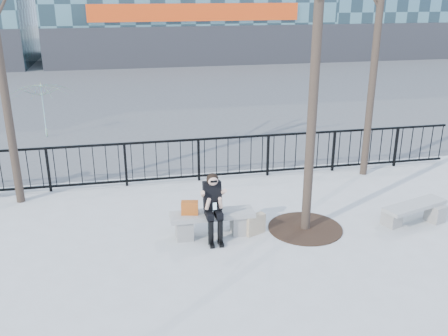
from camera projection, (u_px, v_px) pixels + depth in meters
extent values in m
plane|color=#A3A39D|center=(212.00, 235.00, 9.86)|extent=(120.00, 120.00, 0.00)
cube|color=#474747|center=(156.00, 90.00, 23.67)|extent=(60.00, 23.00, 0.01)
cube|color=black|center=(190.00, 140.00, 12.25)|extent=(14.00, 0.05, 0.05)
cube|color=black|center=(191.00, 176.00, 12.58)|extent=(14.00, 0.05, 0.05)
cube|color=#2D2D30|center=(196.00, 47.00, 30.23)|extent=(18.00, 0.08, 2.40)
cube|color=red|center=(196.00, 12.00, 29.49)|extent=(12.60, 0.12, 1.00)
cube|color=#2D2D30|center=(447.00, 41.00, 33.42)|extent=(16.00, 0.08, 2.40)
cylinder|color=black|center=(317.00, 39.00, 8.84)|extent=(0.18, 0.18, 7.50)
cylinder|color=black|center=(377.00, 37.00, 11.90)|extent=(0.18, 0.18, 7.00)
cylinder|color=black|center=(305.00, 228.00, 10.12)|extent=(1.50, 1.50, 0.02)
cube|color=slate|center=(184.00, 229.00, 9.69)|extent=(0.32, 0.38, 0.40)
cube|color=slate|center=(239.00, 224.00, 9.90)|extent=(0.32, 0.38, 0.40)
cube|color=gray|center=(212.00, 215.00, 9.71)|extent=(1.65, 0.46, 0.09)
cube|color=slate|center=(392.00, 217.00, 10.21)|extent=(0.29, 0.34, 0.36)
cube|color=slate|center=(435.00, 213.00, 10.39)|extent=(0.29, 0.34, 0.36)
cube|color=gray|center=(415.00, 206.00, 10.23)|extent=(1.48, 0.41, 0.08)
cube|color=#A94A14|center=(190.00, 208.00, 9.59)|extent=(0.35, 0.21, 0.27)
cube|color=beige|center=(255.00, 224.00, 9.86)|extent=(0.45, 0.32, 0.40)
imported|color=gold|center=(43.00, 110.00, 15.96)|extent=(2.10, 2.14, 1.80)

